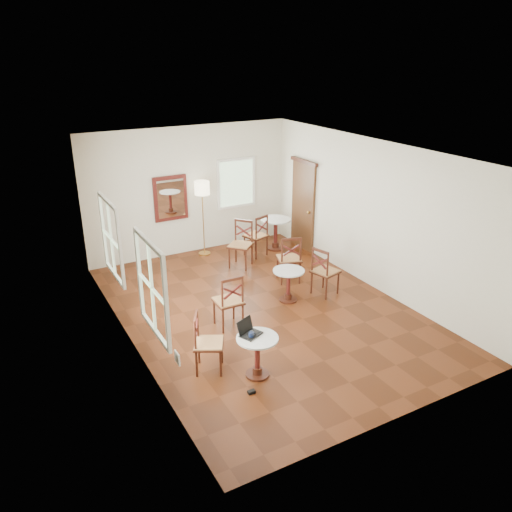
{
  "coord_description": "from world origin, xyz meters",
  "views": [
    {
      "loc": [
        -4.24,
        -7.37,
        4.59
      ],
      "look_at": [
        0.0,
        0.3,
        1.0
      ],
      "focal_mm": 35.64,
      "sensor_mm": 36.0,
      "label": 1
    }
  ],
  "objects": [
    {
      "name": "water_glass",
      "position": [
        -1.17,
        -1.71,
        0.72
      ],
      "size": [
        0.07,
        0.07,
        0.11
      ],
      "primitive_type": "cylinder",
      "color": "white",
      "rests_on": "cafe_table_near"
    },
    {
      "name": "cafe_table_mid",
      "position": [
        0.62,
        0.12,
        0.4
      ],
      "size": [
        0.61,
        0.61,
        0.65
      ],
      "color": "#3F1B0F",
      "rests_on": "ground"
    },
    {
      "name": "laptop",
      "position": [
        -1.18,
        -1.6,
        0.72
      ],
      "size": [
        0.4,
        0.37,
        0.23
      ],
      "rotation": [
        0.0,
        0.0,
        0.42
      ],
      "color": "black",
      "rests_on": "cafe_table_near"
    },
    {
      "name": "cafe_table_near",
      "position": [
        -1.11,
        -1.75,
        0.41
      ],
      "size": [
        0.63,
        0.63,
        0.66
      ],
      "color": "#3F1B0F",
      "rests_on": "ground"
    },
    {
      "name": "floor_lamp",
      "position": [
        0.16,
        3.15,
        1.51
      ],
      "size": [
        0.35,
        0.35,
        1.79
      ],
      "color": "#BF8C3F",
      "rests_on": "ground"
    },
    {
      "name": "mouse",
      "position": [
        -1.16,
        -1.71,
        0.68
      ],
      "size": [
        0.11,
        0.08,
        0.04
      ],
      "primitive_type": "ellipsoid",
      "rotation": [
        0.0,
        0.0,
        0.17
      ],
      "color": "black",
      "rests_on": "cafe_table_near"
    },
    {
      "name": "chair_near_b",
      "position": [
        -1.7,
        -1.25,
        0.47
      ],
      "size": [
        0.59,
        0.59,
        0.95
      ],
      "rotation": [
        0.0,
        0.0,
        1.08
      ],
      "color": "#3F1B0F",
      "rests_on": "ground"
    },
    {
      "name": "ground",
      "position": [
        0.0,
        0.0,
        0.0
      ],
      "size": [
        7.0,
        7.0,
        0.0
      ],
      "primitive_type": "plane",
      "color": "#50220D",
      "rests_on": "ground"
    },
    {
      "name": "chair_back_b",
      "position": [
        0.61,
        2.09,
        0.52
      ],
      "size": [
        0.68,
        0.68,
        1.05
      ],
      "rotation": [
        0.0,
        0.0,
        -0.85
      ],
      "color": "#3F1B0F",
      "rests_on": "ground"
    },
    {
      "name": "room_shell",
      "position": [
        -0.06,
        0.27,
        1.89
      ],
      "size": [
        5.02,
        7.02,
        3.01
      ],
      "color": "silver",
      "rests_on": "ground"
    },
    {
      "name": "chair_mid_a",
      "position": [
        1.11,
        0.88,
        0.51
      ],
      "size": [
        0.6,
        0.6,
        1.03
      ],
      "rotation": [
        0.0,
        0.0,
        2.83
      ],
      "color": "#3F1B0F",
      "rests_on": "ground"
    },
    {
      "name": "chair_near_a",
      "position": [
        -0.84,
        -0.23,
        0.5
      ],
      "size": [
        0.48,
        0.48,
        1.01
      ],
      "rotation": [
        0.0,
        0.0,
        3.12
      ],
      "color": "#3F1B0F",
      "rests_on": "ground"
    },
    {
      "name": "cafe_table_back",
      "position": [
        1.83,
        2.63,
        0.48
      ],
      "size": [
        0.73,
        0.73,
        0.77
      ],
      "color": "#3F1B0F",
      "rests_on": "ground"
    },
    {
      "name": "navy_mug",
      "position": [
        -1.19,
        -1.71,
        0.71
      ],
      "size": [
        0.11,
        0.07,
        0.09
      ],
      "color": "#101835",
      "rests_on": "cafe_table_near"
    },
    {
      "name": "chair_back_a",
      "position": [
        1.22,
        2.47,
        0.5
      ],
      "size": [
        0.59,
        0.59,
        1.01
      ],
      "rotation": [
        0.0,
        0.0,
        3.46
      ],
      "color": "#3F1B0F",
      "rests_on": "ground"
    },
    {
      "name": "chair_mid_b",
      "position": [
        1.4,
        0.02,
        0.5
      ],
      "size": [
        0.57,
        0.57,
        1.0
      ],
      "rotation": [
        0.0,
        0.0,
        1.84
      ],
      "color": "#3F1B0F",
      "rests_on": "ground"
    },
    {
      "name": "power_adapter",
      "position": [
        -1.39,
        -2.09,
        0.02
      ],
      "size": [
        0.11,
        0.07,
        0.04
      ],
      "primitive_type": "cube",
      "color": "black",
      "rests_on": "ground"
    }
  ]
}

